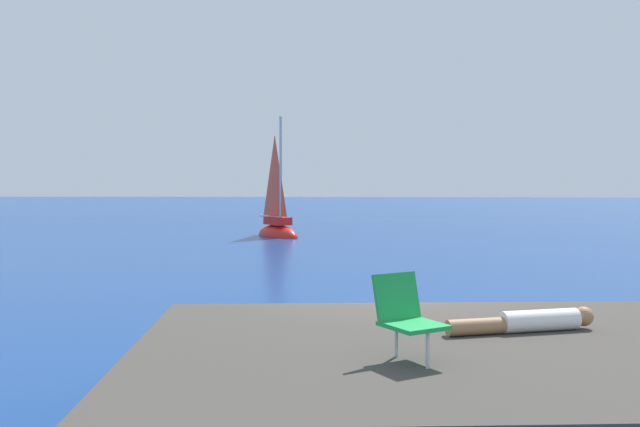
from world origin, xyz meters
TOP-DOWN VIEW (x-y plane):
  - ground_plane at (0.00, 0.00)m, footprint 160.00×160.00m
  - shore_ledge at (1.27, -3.82)m, footprint 8.59×5.37m
  - boulder_seaward at (1.84, -1.51)m, footprint 0.85×0.95m
  - boulder_inland at (-0.94, -1.68)m, footprint 1.09×0.99m
  - sailboat_near at (-3.85, 19.49)m, footprint 2.59×3.05m
  - person_sunbather at (1.34, -3.30)m, footprint 1.72×0.66m
  - beach_chair at (-0.12, -4.56)m, footprint 0.73×0.76m

SIDE VIEW (x-z plane):
  - ground_plane at x=0.00m, z-range 0.00..0.00m
  - boulder_seaward at x=1.84m, z-range -0.23..0.23m
  - boulder_inland at x=-0.94m, z-range -0.29..0.29m
  - sailboat_near at x=-3.85m, z-range -2.56..3.18m
  - shore_ledge at x=1.27m, z-range 0.00..0.90m
  - person_sunbather at x=1.34m, z-range 0.89..1.14m
  - beach_chair at x=-0.12m, z-range 0.94..1.74m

